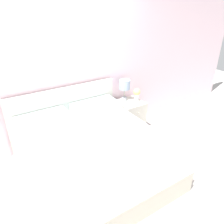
{
  "coord_description": "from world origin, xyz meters",
  "views": [
    {
      "loc": [
        -1.04,
        -3.06,
        2.14
      ],
      "look_at": [
        0.57,
        -0.52,
        0.6
      ],
      "focal_mm": 35.0,
      "sensor_mm": 36.0,
      "label": 1
    }
  ],
  "objects_px": {
    "nightstand": "(130,115)",
    "table_lamp": "(125,86)",
    "bed": "(91,152)",
    "alarm_clock": "(130,102)",
    "flower_vase": "(137,93)"
  },
  "relations": [
    {
      "from": "nightstand",
      "to": "flower_vase",
      "type": "bearing_deg",
      "value": -5.31
    },
    {
      "from": "table_lamp",
      "to": "alarm_clock",
      "type": "xyz_separation_m",
      "value": [
        0.01,
        -0.16,
        -0.25
      ]
    },
    {
      "from": "alarm_clock",
      "to": "nightstand",
      "type": "bearing_deg",
      "value": 41.55
    },
    {
      "from": "table_lamp",
      "to": "flower_vase",
      "type": "distance_m",
      "value": 0.26
    },
    {
      "from": "nightstand",
      "to": "alarm_clock",
      "type": "xyz_separation_m",
      "value": [
        -0.05,
        -0.05,
        0.3
      ]
    },
    {
      "from": "nightstand",
      "to": "table_lamp",
      "type": "height_order",
      "value": "table_lamp"
    },
    {
      "from": "flower_vase",
      "to": "nightstand",
      "type": "bearing_deg",
      "value": 174.69
    },
    {
      "from": "nightstand",
      "to": "alarm_clock",
      "type": "height_order",
      "value": "alarm_clock"
    },
    {
      "from": "nightstand",
      "to": "table_lamp",
      "type": "xyz_separation_m",
      "value": [
        -0.06,
        0.11,
        0.54
      ]
    },
    {
      "from": "table_lamp",
      "to": "flower_vase",
      "type": "relative_size",
      "value": 1.68
    },
    {
      "from": "bed",
      "to": "alarm_clock",
      "type": "relative_size",
      "value": 23.95
    },
    {
      "from": "nightstand",
      "to": "alarm_clock",
      "type": "distance_m",
      "value": 0.3
    },
    {
      "from": "alarm_clock",
      "to": "table_lamp",
      "type": "bearing_deg",
      "value": 92.53
    },
    {
      "from": "bed",
      "to": "nightstand",
      "type": "bearing_deg",
      "value": 29.47
    },
    {
      "from": "nightstand",
      "to": "alarm_clock",
      "type": "relative_size",
      "value": 6.64
    }
  ]
}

